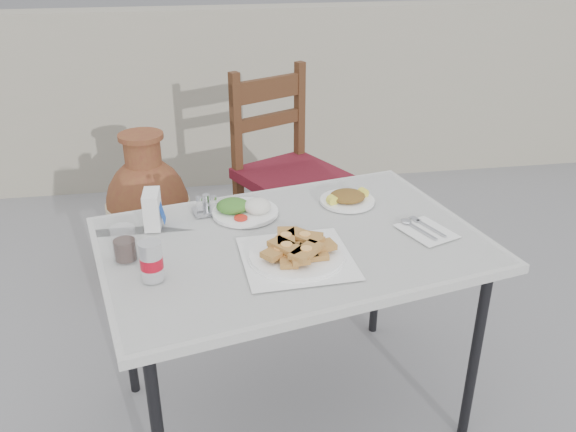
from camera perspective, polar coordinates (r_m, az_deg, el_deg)
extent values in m
plane|color=slate|center=(2.41, -0.67, -19.51)|extent=(80.00, 80.00, 0.00)
cylinder|color=black|center=(2.26, 17.07, -12.54)|extent=(0.04, 0.04, 0.72)
cylinder|color=black|center=(2.43, -14.97, -9.11)|extent=(0.04, 0.04, 0.72)
cylinder|color=black|center=(2.71, 8.37, -4.40)|extent=(0.04, 0.04, 0.72)
cube|color=white|center=(2.04, 0.37, -2.61)|extent=(1.40, 1.10, 0.03)
cube|color=white|center=(2.04, 0.37, -2.18)|extent=(1.36, 1.05, 0.01)
cube|color=white|center=(1.92, 0.82, -3.93)|extent=(0.36, 0.36, 0.00)
cylinder|color=white|center=(1.92, 0.83, -3.69)|extent=(0.30, 0.30, 0.02)
cylinder|color=white|center=(1.92, 0.82, -3.81)|extent=(0.31, 0.31, 0.01)
cylinder|color=white|center=(2.20, -4.02, 0.35)|extent=(0.24, 0.24, 0.01)
ellipsoid|color=silver|center=(2.19, -2.88, 0.93)|extent=(0.10, 0.10, 0.05)
ellipsoid|color=#26611B|center=(2.20, -5.20, 0.96)|extent=(0.12, 0.11, 0.05)
cylinder|color=red|center=(2.14, -4.44, -0.18)|extent=(0.05, 0.05, 0.01)
cylinder|color=white|center=(2.30, 5.57, 1.44)|extent=(0.21, 0.21, 0.01)
ellipsoid|color=#286B1A|center=(2.29, 5.59, 1.86)|extent=(0.13, 0.12, 0.04)
cylinder|color=yellow|center=(2.25, 4.15, 1.49)|extent=(0.04, 0.04, 0.04)
cylinder|color=yellow|center=(2.33, 7.03, 2.17)|extent=(0.04, 0.04, 0.04)
cylinder|color=silver|center=(1.83, -12.67, -4.13)|extent=(0.07, 0.07, 0.12)
cylinder|color=red|center=(1.83, -12.65, -4.27)|extent=(0.07, 0.07, 0.04)
cylinder|color=#B8B9BF|center=(1.80, -12.84, -2.53)|extent=(0.06, 0.06, 0.00)
cylinder|color=white|center=(1.96, -15.08, -2.49)|extent=(0.08, 0.08, 0.11)
cylinder|color=black|center=(1.97, -15.00, -3.05)|extent=(0.07, 0.07, 0.07)
cube|color=white|center=(2.14, -12.58, 0.62)|extent=(0.06, 0.11, 0.13)
cube|color=#1743AD|center=(2.14, -11.70, 0.40)|extent=(0.02, 0.05, 0.07)
cube|color=#B8B9BF|center=(2.23, -7.60, 0.49)|extent=(0.11, 0.10, 0.01)
cylinder|color=white|center=(2.20, -8.27, 1.05)|extent=(0.02, 0.02, 0.06)
cylinder|color=white|center=(2.20, -6.99, 1.14)|extent=(0.02, 0.02, 0.06)
cylinder|color=#B8B9BF|center=(2.24, -7.67, 1.40)|extent=(0.03, 0.03, 0.05)
cube|color=white|center=(2.13, 12.81, -1.38)|extent=(0.20, 0.22, 0.00)
cube|color=#B8B9BF|center=(2.12, 12.41, -1.38)|extent=(0.06, 0.14, 0.00)
ellipsoid|color=#B8B9BF|center=(2.17, 10.99, -0.47)|extent=(0.04, 0.05, 0.01)
cube|color=#B8B9BF|center=(2.14, 13.23, -1.12)|extent=(0.06, 0.14, 0.00)
cube|color=#B8B9BF|center=(2.19, 11.80, -0.27)|extent=(0.04, 0.05, 0.00)
cube|color=#33160E|center=(3.00, -0.52, -3.27)|extent=(0.06, 0.06, 0.50)
cube|color=#33160E|center=(3.22, 5.28, -1.21)|extent=(0.06, 0.06, 0.50)
cube|color=#33160E|center=(3.30, -4.55, -0.50)|extent=(0.06, 0.06, 0.50)
cube|color=#33160E|center=(3.50, 1.02, 1.23)|extent=(0.06, 0.06, 0.50)
cube|color=maroon|center=(3.13, 0.32, 3.68)|extent=(0.63, 0.63, 0.06)
cube|color=#33160E|center=(3.10, -4.89, 8.25)|extent=(0.06, 0.06, 0.56)
cube|color=#33160E|center=(3.31, 1.09, 9.53)|extent=(0.06, 0.06, 0.56)
cube|color=#33160E|center=(3.16, -1.85, 11.81)|extent=(0.41, 0.23, 0.11)
cube|color=#33160E|center=(3.20, -1.81, 8.92)|extent=(0.41, 0.23, 0.07)
cylinder|color=brown|center=(3.42, -12.40, -4.00)|extent=(0.33, 0.33, 0.08)
ellipsoid|color=brown|center=(3.28, -12.92, 0.82)|extent=(0.43, 0.43, 0.54)
cylinder|color=beige|center=(3.28, -12.92, 0.82)|extent=(0.44, 0.44, 0.06)
cylinder|color=brown|center=(3.17, -13.46, 5.69)|extent=(0.18, 0.18, 0.16)
cylinder|color=brown|center=(3.14, -13.63, 7.27)|extent=(0.23, 0.23, 0.03)
cube|color=gray|center=(4.32, -5.77, 10.95)|extent=(6.00, 0.25, 1.20)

